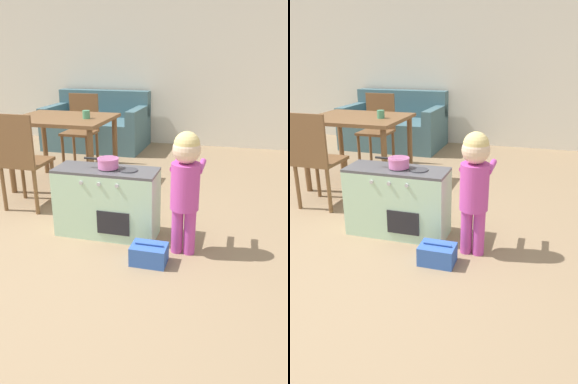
% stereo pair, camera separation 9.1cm
% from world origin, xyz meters
% --- Properties ---
extents(ground_plane, '(16.00, 16.00, 0.00)m').
position_xyz_m(ground_plane, '(0.00, 0.00, 0.00)').
color(ground_plane, '#8E7556').
extents(wall_back, '(10.00, 0.06, 2.60)m').
position_xyz_m(wall_back, '(0.00, 4.01, 1.30)').
color(wall_back, silver).
rests_on(wall_back, ground_plane).
extents(play_kitchen, '(0.79, 0.32, 0.55)m').
position_xyz_m(play_kitchen, '(0.29, 0.74, 0.27)').
color(play_kitchen, '#B2DBB7').
rests_on(play_kitchen, ground_plane).
extents(toy_pot, '(0.27, 0.16, 0.08)m').
position_xyz_m(toy_pot, '(0.31, 0.74, 0.59)').
color(toy_pot, pink).
rests_on(toy_pot, play_kitchen).
extents(child_figure, '(0.22, 0.36, 0.89)m').
position_xyz_m(child_figure, '(0.92, 0.60, 0.57)').
color(child_figure, '#BC429E').
rests_on(child_figure, ground_plane).
extents(toy_basket, '(0.25, 0.17, 0.15)m').
position_xyz_m(toy_basket, '(0.72, 0.39, 0.07)').
color(toy_basket, '#335BB2').
rests_on(toy_basket, ground_plane).
extents(dining_table, '(1.00, 0.83, 0.74)m').
position_xyz_m(dining_table, '(-0.54, 1.74, 0.64)').
color(dining_table, brown).
rests_on(dining_table, ground_plane).
extents(dining_chair_near, '(0.38, 0.38, 0.89)m').
position_xyz_m(dining_chair_near, '(-0.62, 1.04, 0.48)').
color(dining_chair_near, brown).
rests_on(dining_chair_near, ground_plane).
extents(dining_chair_far, '(0.38, 0.38, 0.89)m').
position_xyz_m(dining_chair_far, '(-0.69, 2.52, 0.48)').
color(dining_chair_far, brown).
rests_on(dining_chair_far, ground_plane).
extents(couch, '(1.45, 0.93, 0.82)m').
position_xyz_m(couch, '(-0.86, 3.53, 0.30)').
color(couch, '#426670').
rests_on(couch, ground_plane).
extents(cup_on_table, '(0.07, 0.07, 0.08)m').
position_xyz_m(cup_on_table, '(-0.26, 1.71, 0.78)').
color(cup_on_table, '#478E66').
rests_on(cup_on_table, dining_table).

